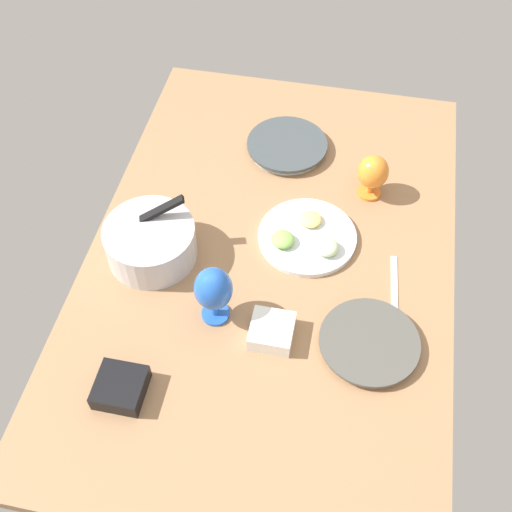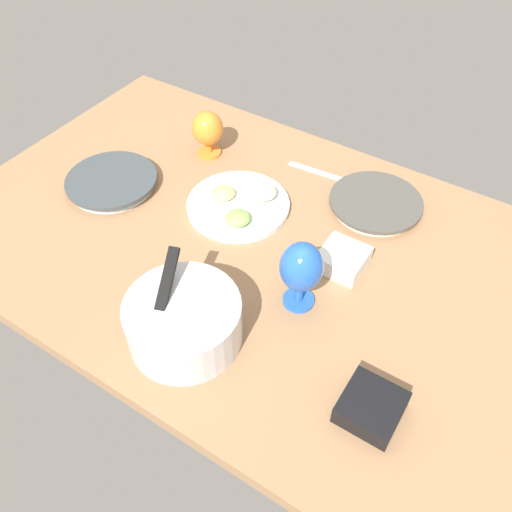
{
  "view_description": "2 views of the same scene",
  "coord_description": "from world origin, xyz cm",
  "px_view_note": "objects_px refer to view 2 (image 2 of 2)",
  "views": [
    {
      "loc": [
        -109.01,
        -17.61,
        142.99
      ],
      "look_at": [
        -5.09,
        3.28,
        5.07
      ],
      "focal_mm": 44.06,
      "sensor_mm": 36.0,
      "label": 1
    },
    {
      "loc": [
        -57.99,
        84.13,
        101.69
      ],
      "look_at": [
        -8.88,
        7.7,
        5.07
      ],
      "focal_mm": 38.03,
      "sensor_mm": 36.0,
      "label": 2
    }
  ],
  "objects_px": {
    "dinner_plate_right": "(112,182)",
    "mixing_bowl": "(184,320)",
    "fruit_platter": "(240,204)",
    "square_bowl_black": "(371,407)",
    "hurricane_glass_blue": "(301,269)",
    "square_bowl_white": "(343,258)",
    "dinner_plate_left": "(376,203)",
    "hurricane_glass_orange": "(207,130)"
  },
  "relations": [
    {
      "from": "dinner_plate_right",
      "to": "mixing_bowl",
      "type": "height_order",
      "value": "mixing_bowl"
    },
    {
      "from": "dinner_plate_right",
      "to": "fruit_platter",
      "type": "bearing_deg",
      "value": -161.58
    },
    {
      "from": "square_bowl_black",
      "to": "hurricane_glass_blue",
      "type": "bearing_deg",
      "value": -33.32
    },
    {
      "from": "square_bowl_white",
      "to": "dinner_plate_right",
      "type": "bearing_deg",
      "value": 6.4
    },
    {
      "from": "dinner_plate_left",
      "to": "dinner_plate_right",
      "type": "relative_size",
      "value": 0.98
    },
    {
      "from": "mixing_bowl",
      "to": "square_bowl_black",
      "type": "relative_size",
      "value": 2.17
    },
    {
      "from": "dinner_plate_left",
      "to": "mixing_bowl",
      "type": "xyz_separation_m",
      "value": [
        0.18,
        0.63,
        0.05
      ]
    },
    {
      "from": "dinner_plate_right",
      "to": "mixing_bowl",
      "type": "xyz_separation_m",
      "value": [
        -0.51,
        0.3,
        0.04
      ]
    },
    {
      "from": "dinner_plate_left",
      "to": "square_bowl_black",
      "type": "relative_size",
      "value": 2.2
    },
    {
      "from": "square_bowl_black",
      "to": "square_bowl_white",
      "type": "xyz_separation_m",
      "value": [
        0.23,
        -0.33,
        0.0
      ]
    },
    {
      "from": "hurricane_glass_orange",
      "to": "hurricane_glass_blue",
      "type": "distance_m",
      "value": 0.64
    },
    {
      "from": "hurricane_glass_blue",
      "to": "square_bowl_white",
      "type": "height_order",
      "value": "hurricane_glass_blue"
    },
    {
      "from": "hurricane_glass_orange",
      "to": "dinner_plate_left",
      "type": "bearing_deg",
      "value": -174.96
    },
    {
      "from": "square_bowl_black",
      "to": "hurricane_glass_orange",
      "type": "bearing_deg",
      "value": -34.1
    },
    {
      "from": "fruit_platter",
      "to": "square_bowl_white",
      "type": "bearing_deg",
      "value": 172.82
    },
    {
      "from": "dinner_plate_left",
      "to": "fruit_platter",
      "type": "xyz_separation_m",
      "value": [
        0.32,
        0.21,
        0.0
      ]
    },
    {
      "from": "dinner_plate_right",
      "to": "dinner_plate_left",
      "type": "bearing_deg",
      "value": -154.23
    },
    {
      "from": "hurricane_glass_orange",
      "to": "hurricane_glass_blue",
      "type": "relative_size",
      "value": 0.78
    },
    {
      "from": "hurricane_glass_blue",
      "to": "square_bowl_black",
      "type": "height_order",
      "value": "hurricane_glass_blue"
    },
    {
      "from": "hurricane_glass_blue",
      "to": "square_bowl_white",
      "type": "xyz_separation_m",
      "value": [
        -0.04,
        -0.16,
        -0.09
      ]
    },
    {
      "from": "hurricane_glass_orange",
      "to": "hurricane_glass_blue",
      "type": "bearing_deg",
      "value": 145.51
    },
    {
      "from": "dinner_plate_left",
      "to": "hurricane_glass_orange",
      "type": "height_order",
      "value": "hurricane_glass_orange"
    },
    {
      "from": "dinner_plate_right",
      "to": "hurricane_glass_orange",
      "type": "xyz_separation_m",
      "value": [
        -0.14,
        -0.28,
        0.07
      ]
    },
    {
      "from": "mixing_bowl",
      "to": "fruit_platter",
      "type": "height_order",
      "value": "mixing_bowl"
    },
    {
      "from": "square_bowl_black",
      "to": "dinner_plate_right",
      "type": "bearing_deg",
      "value": -15.14
    },
    {
      "from": "dinner_plate_left",
      "to": "fruit_platter",
      "type": "relative_size",
      "value": 0.9
    },
    {
      "from": "dinner_plate_left",
      "to": "mixing_bowl",
      "type": "bearing_deg",
      "value": 74.34
    },
    {
      "from": "mixing_bowl",
      "to": "hurricane_glass_orange",
      "type": "bearing_deg",
      "value": -58.22
    },
    {
      "from": "mixing_bowl",
      "to": "square_bowl_white",
      "type": "xyz_separation_m",
      "value": [
        -0.2,
        -0.38,
        -0.03
      ]
    },
    {
      "from": "square_bowl_white",
      "to": "mixing_bowl",
      "type": "bearing_deg",
      "value": 62.51
    },
    {
      "from": "fruit_platter",
      "to": "square_bowl_black",
      "type": "bearing_deg",
      "value": 146.56
    },
    {
      "from": "hurricane_glass_orange",
      "to": "square_bowl_white",
      "type": "xyz_separation_m",
      "value": [
        -0.56,
        0.2,
        -0.06
      ]
    },
    {
      "from": "mixing_bowl",
      "to": "hurricane_glass_blue",
      "type": "relative_size",
      "value": 1.37
    },
    {
      "from": "dinner_plate_left",
      "to": "square_bowl_white",
      "type": "distance_m",
      "value": 0.25
    },
    {
      "from": "dinner_plate_left",
      "to": "dinner_plate_right",
      "type": "bearing_deg",
      "value": 25.77
    },
    {
      "from": "mixing_bowl",
      "to": "fruit_platter",
      "type": "distance_m",
      "value": 0.45
    },
    {
      "from": "fruit_platter",
      "to": "hurricane_glass_blue",
      "type": "xyz_separation_m",
      "value": [
        -0.3,
        0.2,
        0.1
      ]
    },
    {
      "from": "hurricane_glass_blue",
      "to": "square_bowl_white",
      "type": "distance_m",
      "value": 0.19
    },
    {
      "from": "dinner_plate_right",
      "to": "square_bowl_black",
      "type": "height_order",
      "value": "square_bowl_black"
    },
    {
      "from": "dinner_plate_right",
      "to": "fruit_platter",
      "type": "height_order",
      "value": "fruit_platter"
    },
    {
      "from": "hurricane_glass_orange",
      "to": "square_bowl_black",
      "type": "height_order",
      "value": "hurricane_glass_orange"
    },
    {
      "from": "fruit_platter",
      "to": "square_bowl_black",
      "type": "height_order",
      "value": "fruit_platter"
    }
  ]
}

